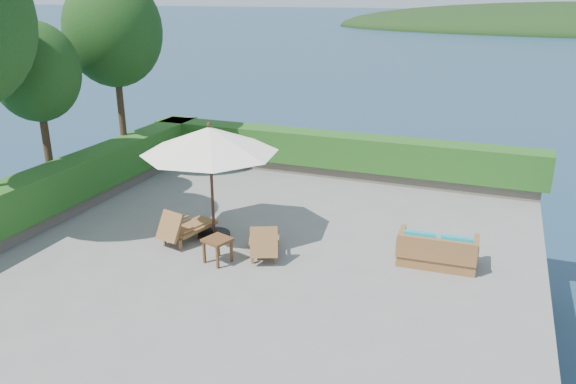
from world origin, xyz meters
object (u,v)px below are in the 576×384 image
at_px(patio_umbrella, 210,141).
at_px(lounge_right, 264,241).
at_px(side_table, 217,243).
at_px(lounge_left, 185,227).
at_px(wicker_loveseat, 437,252).

xyz_separation_m(patio_umbrella, lounge_right, (1.47, -0.43, -2.00)).
distance_m(patio_umbrella, side_table, 2.29).
relative_size(patio_umbrella, lounge_left, 2.43).
bearing_deg(lounge_left, patio_umbrella, 51.12).
bearing_deg(patio_umbrella, lounge_left, -143.10).
distance_m(lounge_left, lounge_right, 2.01).
relative_size(patio_umbrella, side_table, 5.76).
xyz_separation_m(lounge_right, wicker_loveseat, (3.59, 0.87, -0.03)).
bearing_deg(patio_umbrella, lounge_right, -16.31).
distance_m(patio_umbrella, lounge_left, 2.10).
relative_size(lounge_left, wicker_loveseat, 0.93).
xyz_separation_m(side_table, wicker_loveseat, (4.38, 1.54, -0.14)).
bearing_deg(wicker_loveseat, patio_umbrella, -177.34).
height_order(side_table, wicker_loveseat, wicker_loveseat).
height_order(lounge_left, wicker_loveseat, lounge_left).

